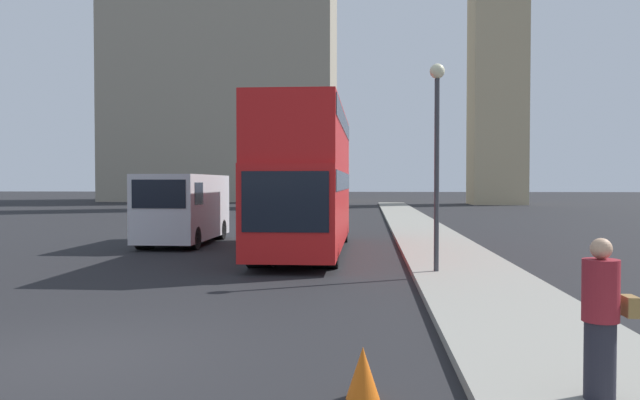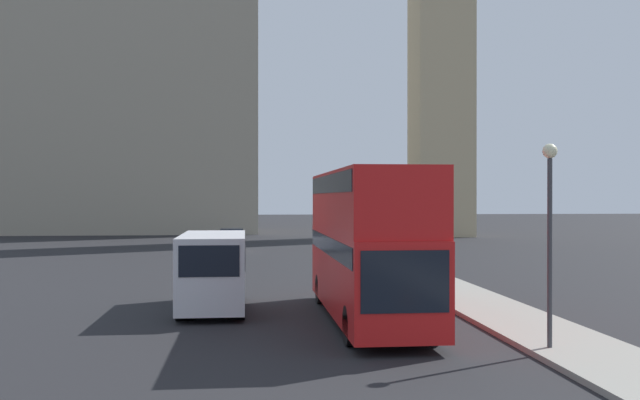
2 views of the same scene
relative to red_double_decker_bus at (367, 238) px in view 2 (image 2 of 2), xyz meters
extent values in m
cube|color=tan|center=(15.50, 47.05, 20.09)|extent=(5.47, 5.47, 45.29)
cube|color=#9E937F|center=(-16.37, 59.20, 11.61)|extent=(27.90, 15.59, 28.33)
cube|color=red|center=(0.00, 0.00, -1.03)|extent=(2.42, 10.42, 2.47)
cube|color=red|center=(0.00, 0.00, 1.12)|extent=(2.42, 10.21, 1.84)
cube|color=black|center=(0.00, 0.00, -0.22)|extent=(2.46, 10.00, 0.55)
cube|color=black|center=(0.00, 0.00, 1.67)|extent=(2.46, 9.80, 0.55)
cube|color=black|center=(0.00, -5.22, -0.73)|extent=(2.13, 0.03, 1.48)
cylinder|color=black|center=(-0.87, -3.64, -2.03)|extent=(0.68, 1.04, 1.04)
cylinder|color=black|center=(0.87, -3.64, -2.03)|extent=(0.68, 1.04, 1.04)
cylinder|color=black|center=(-0.87, 3.65, -2.03)|extent=(0.68, 1.04, 1.04)
cylinder|color=black|center=(0.87, 3.65, -2.03)|extent=(0.68, 1.04, 1.04)
cube|color=silver|center=(-4.82, 2.52, -1.16)|extent=(2.12, 5.62, 2.35)
cube|color=black|center=(-4.82, -0.30, -0.64)|extent=(1.80, 0.02, 0.94)
cube|color=black|center=(-4.82, 0.70, -0.64)|extent=(2.15, 1.01, 0.75)
cylinder|color=black|center=(-5.62, 0.61, -2.16)|extent=(0.53, 0.79, 0.79)
cylinder|color=black|center=(-4.03, 0.61, -2.16)|extent=(0.53, 0.79, 0.79)
cylinder|color=black|center=(-5.62, 4.44, -2.16)|extent=(0.53, 0.79, 0.79)
cylinder|color=black|center=(-4.03, 4.44, -2.16)|extent=(0.53, 0.79, 0.79)
cylinder|color=#38383D|center=(3.64, -5.02, -0.10)|extent=(0.12, 0.12, 4.61)
sphere|color=beige|center=(3.64, -5.02, 2.39)|extent=(0.36, 0.36, 0.36)
cube|color=silver|center=(-4.70, 29.62, -1.99)|extent=(1.78, 4.33, 0.80)
cube|color=black|center=(-4.70, 29.73, -1.28)|extent=(1.60, 2.08, 0.63)
cylinder|color=black|center=(-5.40, 28.24, -2.24)|extent=(0.39, 0.62, 0.62)
cylinder|color=black|center=(-4.01, 28.24, -2.24)|extent=(0.39, 0.62, 0.62)
cylinder|color=black|center=(-5.40, 31.01, -2.24)|extent=(0.39, 0.62, 0.62)
cylinder|color=black|center=(-4.01, 31.01, -2.24)|extent=(0.39, 0.62, 0.62)
camera|label=1|loc=(2.01, -20.13, -0.28)|focal=35.00mm
camera|label=2|loc=(-3.75, -21.69, 1.25)|focal=40.00mm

